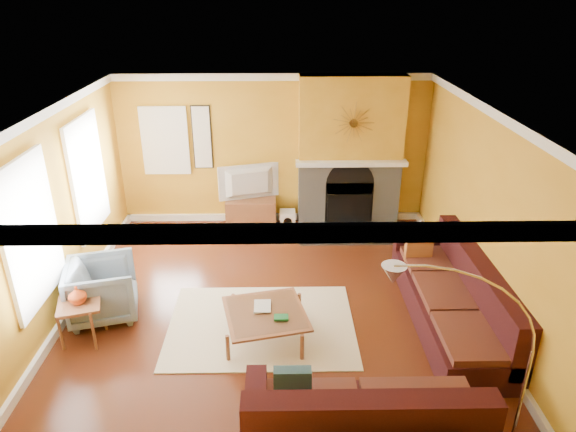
{
  "coord_description": "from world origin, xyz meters",
  "views": [
    {
      "loc": [
        0.11,
        -5.84,
        4.05
      ],
      "look_at": [
        0.22,
        0.4,
        1.24
      ],
      "focal_mm": 32.0,
      "sensor_mm": 36.0,
      "label": 1
    }
  ],
  "objects_px": {
    "coffee_table": "(266,325)",
    "side_table": "(82,321)",
    "media_console": "(251,212)",
    "sectional_sofa": "(377,316)",
    "armchair": "(103,290)",
    "arc_lamp": "(462,373)"
  },
  "relations": [
    {
      "from": "coffee_table",
      "to": "side_table",
      "type": "xyz_separation_m",
      "value": [
        -2.26,
        -0.0,
        0.08
      ]
    },
    {
      "from": "coffee_table",
      "to": "side_table",
      "type": "height_order",
      "value": "side_table"
    },
    {
      "from": "coffee_table",
      "to": "media_console",
      "type": "bearing_deg",
      "value": 95.88
    },
    {
      "from": "coffee_table",
      "to": "sectional_sofa",
      "type": "bearing_deg",
      "value": -8.9
    },
    {
      "from": "media_console",
      "to": "sectional_sofa",
      "type": "bearing_deg",
      "value": -64.62
    },
    {
      "from": "sectional_sofa",
      "to": "armchair",
      "type": "relative_size",
      "value": 4.43
    },
    {
      "from": "sectional_sofa",
      "to": "arc_lamp",
      "type": "xyz_separation_m",
      "value": [
        0.39,
        -1.66,
        0.59
      ]
    },
    {
      "from": "arc_lamp",
      "to": "side_table",
      "type": "bearing_deg",
      "value": 154.86
    },
    {
      "from": "media_console",
      "to": "coffee_table",
      "type": "bearing_deg",
      "value": -84.12
    },
    {
      "from": "media_console",
      "to": "arc_lamp",
      "type": "relative_size",
      "value": 0.43
    },
    {
      "from": "sectional_sofa",
      "to": "coffee_table",
      "type": "bearing_deg",
      "value": 171.1
    },
    {
      "from": "sectional_sofa",
      "to": "armchair",
      "type": "bearing_deg",
      "value": 168.15
    },
    {
      "from": "arc_lamp",
      "to": "sectional_sofa",
      "type": "bearing_deg",
      "value": 103.17
    },
    {
      "from": "side_table",
      "to": "arc_lamp",
      "type": "bearing_deg",
      "value": -25.14
    },
    {
      "from": "coffee_table",
      "to": "armchair",
      "type": "distance_m",
      "value": 2.23
    },
    {
      "from": "media_console",
      "to": "armchair",
      "type": "xyz_separation_m",
      "value": [
        -1.81,
        -2.8,
        0.15
      ]
    },
    {
      "from": "sectional_sofa",
      "to": "coffee_table",
      "type": "height_order",
      "value": "sectional_sofa"
    },
    {
      "from": "side_table",
      "to": "sectional_sofa",
      "type": "bearing_deg",
      "value": -3.31
    },
    {
      "from": "armchair",
      "to": "side_table",
      "type": "distance_m",
      "value": 0.55
    },
    {
      "from": "coffee_table",
      "to": "media_console",
      "type": "xyz_separation_m",
      "value": [
        -0.34,
        3.33,
        0.06
      ]
    },
    {
      "from": "sectional_sofa",
      "to": "armchair",
      "type": "xyz_separation_m",
      "value": [
        -3.49,
        0.73,
        -0.06
      ]
    },
    {
      "from": "armchair",
      "to": "arc_lamp",
      "type": "relative_size",
      "value": 0.41
    }
  ]
}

